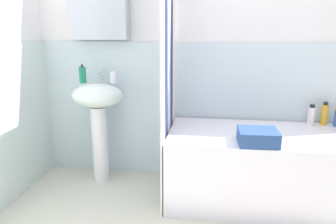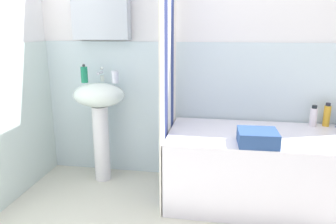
# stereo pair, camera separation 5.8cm
# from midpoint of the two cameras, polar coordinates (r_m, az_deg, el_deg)

# --- Properties ---
(wall_back_tiled) EXTENTS (3.60, 0.18, 2.40)m
(wall_back_tiled) POSITION_cam_midpoint_polar(r_m,az_deg,el_deg) (2.80, 8.25, 10.79)
(wall_back_tiled) COLOR white
(wall_back_tiled) RESTS_ON ground_plane
(sink) EXTENTS (0.44, 0.34, 0.87)m
(sink) POSITION_cam_midpoint_polar(r_m,az_deg,el_deg) (2.83, -11.28, 0.31)
(sink) COLOR white
(sink) RESTS_ON ground_plane
(faucet) EXTENTS (0.03, 0.12, 0.12)m
(faucet) POSITION_cam_midpoint_polar(r_m,az_deg,el_deg) (2.85, -10.99, 6.44)
(faucet) COLOR silver
(faucet) RESTS_ON sink
(soap_dispenser) EXTENTS (0.06, 0.06, 0.16)m
(soap_dispenser) POSITION_cam_midpoint_polar(r_m,az_deg,el_deg) (2.83, -13.86, 6.39)
(soap_dispenser) COLOR #1A8058
(soap_dispenser) RESTS_ON sink
(toothbrush_cup) EXTENTS (0.06, 0.06, 0.10)m
(toothbrush_cup) POSITION_cam_midpoint_polar(r_m,az_deg,el_deg) (2.77, -8.63, 6.07)
(toothbrush_cup) COLOR silver
(toothbrush_cup) RESTS_ON sink
(bathtub) EXTENTS (1.41, 0.71, 0.55)m
(bathtub) POSITION_cam_midpoint_polar(r_m,az_deg,el_deg) (2.64, 16.61, -9.40)
(bathtub) COLOR white
(bathtub) RESTS_ON ground_plane
(shower_curtain) EXTENTS (0.01, 0.71, 2.00)m
(shower_curtain) POSITION_cam_midpoint_polar(r_m,az_deg,el_deg) (2.44, 0.79, 7.06)
(shower_curtain) COLOR white
(shower_curtain) RESTS_ON ground_plane
(conditioner_bottle) EXTENTS (0.05, 0.05, 0.19)m
(conditioner_bottle) POSITION_cam_midpoint_polar(r_m,az_deg,el_deg) (2.91, 26.52, -0.51)
(conditioner_bottle) COLOR gold
(conditioner_bottle) RESTS_ON bathtub
(shampoo_bottle) EXTENTS (0.06, 0.06, 0.17)m
(shampoo_bottle) POSITION_cam_midpoint_polar(r_m,az_deg,el_deg) (2.86, 24.60, -0.73)
(shampoo_bottle) COLOR white
(shampoo_bottle) RESTS_ON bathtub
(towel_folded) EXTENTS (0.27, 0.24, 0.10)m
(towel_folded) POSITION_cam_midpoint_polar(r_m,az_deg,el_deg) (2.29, 16.08, -4.32)
(towel_folded) COLOR #2D4C86
(towel_folded) RESTS_ON bathtub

